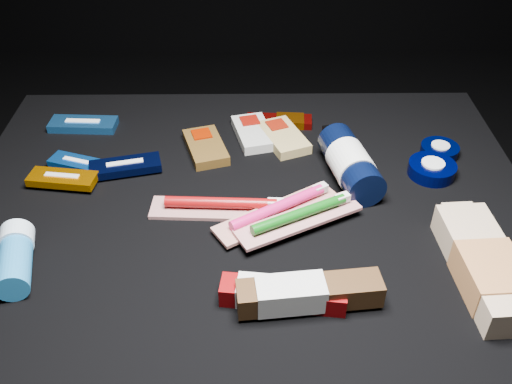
{
  "coord_description": "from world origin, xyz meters",
  "views": [
    {
      "loc": [
        0.01,
        -0.74,
        1.01
      ],
      "look_at": [
        0.01,
        0.01,
        0.42
      ],
      "focal_mm": 40.0,
      "sensor_mm": 36.0,
      "label": 1
    }
  ],
  "objects_px": {
    "lotion_bottle": "(350,163)",
    "bodywash_bottle": "(486,267)",
    "deodorant_stick": "(15,258)",
    "toothpaste_carton_red": "(277,294)"
  },
  "relations": [
    {
      "from": "lotion_bottle",
      "to": "bodywash_bottle",
      "type": "bearing_deg",
      "value": -68.89
    },
    {
      "from": "deodorant_stick",
      "to": "toothpaste_carton_red",
      "type": "bearing_deg",
      "value": -23.92
    },
    {
      "from": "toothpaste_carton_red",
      "to": "bodywash_bottle",
      "type": "bearing_deg",
      "value": 14.96
    },
    {
      "from": "deodorant_stick",
      "to": "toothpaste_carton_red",
      "type": "distance_m",
      "value": 0.38
    },
    {
      "from": "bodywash_bottle",
      "to": "toothpaste_carton_red",
      "type": "xyz_separation_m",
      "value": [
        -0.3,
        -0.04,
        -0.01
      ]
    },
    {
      "from": "bodywash_bottle",
      "to": "deodorant_stick",
      "type": "distance_m",
      "value": 0.68
    },
    {
      "from": "deodorant_stick",
      "to": "toothpaste_carton_red",
      "type": "xyz_separation_m",
      "value": [
        0.38,
        -0.07,
        -0.01
      ]
    },
    {
      "from": "lotion_bottle",
      "to": "toothpaste_carton_red",
      "type": "xyz_separation_m",
      "value": [
        -0.14,
        -0.28,
        -0.02
      ]
    },
    {
      "from": "bodywash_bottle",
      "to": "deodorant_stick",
      "type": "relative_size",
      "value": 1.84
    },
    {
      "from": "toothpaste_carton_red",
      "to": "deodorant_stick",
      "type": "bearing_deg",
      "value": 177.42
    }
  ]
}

